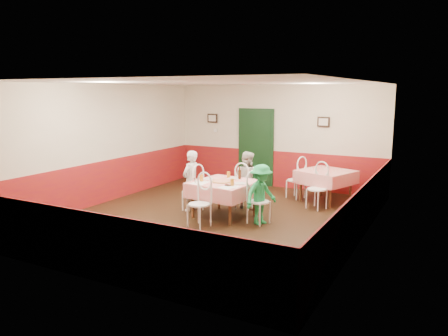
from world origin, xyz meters
The scene contains 39 objects.
floor centered at (0.00, 0.00, 0.00)m, with size 7.00×7.00×0.00m, color black.
ceiling centered at (0.00, 0.00, 2.80)m, with size 7.00×7.00×0.00m, color white.
back_wall centered at (0.00, 3.50, 1.40)m, with size 6.00×0.10×2.80m, color beige.
front_wall centered at (0.00, -3.50, 1.40)m, with size 6.00×0.10×2.80m, color beige.
left_wall centered at (-3.00, 0.00, 1.40)m, with size 0.10×7.00×2.80m, color beige.
right_wall centered at (3.00, 0.00, 1.40)m, with size 0.10×7.00×2.80m, color beige.
wainscot_back centered at (0.00, 3.48, 0.50)m, with size 6.00×0.03×1.00m, color maroon.
wainscot_front centered at (0.00, -3.48, 0.50)m, with size 6.00×0.03×1.00m, color maroon.
wainscot_left centered at (-2.98, 0.00, 0.50)m, with size 0.03×7.00×1.00m, color maroon.
wainscot_right centered at (2.98, 0.00, 0.50)m, with size 0.03×7.00×1.00m, color maroon.
door centered at (-0.60, 3.45, 1.05)m, with size 0.96×0.06×2.10m, color black.
picture_left centered at (-2.00, 3.45, 1.85)m, with size 0.32×0.03×0.26m, color black.
picture_right centered at (1.30, 3.45, 1.85)m, with size 0.32×0.03×0.26m, color black.
thermostat centered at (-1.90, 3.45, 1.50)m, with size 0.10×0.03×0.10m, color white.
main_table centered at (0.13, 0.18, 0.38)m, with size 1.22×1.22×0.77m, color red.
second_table centered at (1.68, 2.48, 0.38)m, with size 1.12×1.12×0.77m, color red.
chair_left centered at (-0.72, 0.28, 0.45)m, with size 0.42×0.42×0.90m, color white, non-canonical shape.
chair_right centered at (0.97, 0.08, 0.45)m, with size 0.42×0.42×0.90m, color white, non-canonical shape.
chair_far centered at (0.23, 1.02, 0.45)m, with size 0.42×0.42×0.90m, color white, non-canonical shape.
chair_near centered at (0.03, -0.66, 0.45)m, with size 0.42×0.42×0.90m, color white, non-canonical shape.
chair_second_a centered at (0.93, 2.48, 0.45)m, with size 0.42×0.42×0.90m, color white, non-canonical shape.
chair_second_b centered at (1.68, 1.73, 0.45)m, with size 0.42×0.42×0.90m, color white, non-canonical shape.
pizza centered at (0.11, 0.13, 0.77)m, with size 0.42×0.42×0.03m, color #B74723.
plate_left centered at (-0.31, 0.24, 0.77)m, with size 0.25×0.25×0.01m, color white.
plate_right centered at (0.53, 0.13, 0.77)m, with size 0.25×0.25×0.01m, color white.
plate_far centered at (0.17, 0.57, 0.77)m, with size 0.25×0.25×0.01m, color white.
glass_a centered at (-0.30, -0.02, 0.83)m, with size 0.08×0.08×0.15m, color #BF7219.
glass_b centered at (0.47, -0.11, 0.83)m, with size 0.08×0.08×0.14m, color #BF7219.
glass_c centered at (0.03, 0.58, 0.83)m, with size 0.07×0.07×0.14m, color #BF7219.
beer_bottle centered at (0.29, 0.58, 0.88)m, with size 0.07×0.07×0.24m, color #381C0A.
shaker_a centered at (-0.34, -0.21, 0.81)m, with size 0.04×0.04×0.09m, color silver.
shaker_b centered at (-0.30, -0.26, 0.81)m, with size 0.04×0.04×0.09m, color silver.
shaker_c centered at (-0.40, -0.14, 0.81)m, with size 0.04×0.04×0.09m, color #B23319.
menu_left centered at (-0.26, -0.16, 0.76)m, with size 0.30×0.40×0.00m, color white.
menu_right centered at (0.47, -0.23, 0.76)m, with size 0.30×0.40×0.00m, color white.
wallet centered at (0.39, -0.15, 0.77)m, with size 0.11×0.09×0.02m, color black.
diner_left centered at (-0.77, 0.29, 0.67)m, with size 0.49×0.32×1.34m, color gray.
diner_far centered at (0.24, 1.07, 0.65)m, with size 0.63×0.49×1.30m, color gray.
diner_right centered at (1.02, 0.07, 0.61)m, with size 0.78×0.45×1.21m, color gray.
Camera 1 is at (4.35, -7.73, 2.63)m, focal length 35.00 mm.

